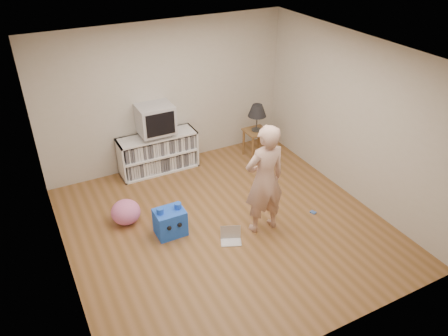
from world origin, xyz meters
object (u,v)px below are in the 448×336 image
crt_tv (155,119)px  table_lamp (257,111)px  media_unit (158,153)px  side_table (256,137)px  laptop (231,237)px  dvd_deck (157,134)px  person (265,180)px  plush_pink (126,212)px  plush_blue (170,222)px

crt_tv → table_lamp: bearing=-11.4°
media_unit → side_table: size_ratio=2.55×
side_table → laptop: size_ratio=1.53×
media_unit → laptop: bearing=-84.5°
side_table → table_lamp: size_ratio=1.07×
dvd_deck → person: (0.78, -2.31, 0.11)m
dvd_deck → plush_pink: bearing=-128.4°
dvd_deck → plush_blue: 1.94m
plush_pink → crt_tv: bearing=51.6°
side_table → dvd_deck: bearing=168.5°
plush_pink → person: bearing=-31.3°
dvd_deck → plush_blue: dvd_deck is taller
crt_tv → laptop: bearing=-84.5°
dvd_deck → media_unit: bearing=90.0°
dvd_deck → laptop: dvd_deck is taller
laptop → plush_pink: size_ratio=0.82×
table_lamp → person: 2.21m
crt_tv → table_lamp: size_ratio=1.17×
side_table → table_lamp: (-0.00, 0.00, 0.53)m
dvd_deck → plush_blue: size_ratio=0.91×
plush_blue → plush_pink: plush_blue is taller
media_unit → laptop: media_unit is taller
side_table → laptop: 2.56m
crt_tv → side_table: (1.82, -0.37, -0.60)m
dvd_deck → person: person is taller
media_unit → dvd_deck: (0.00, -0.02, 0.39)m
table_lamp → person: person is taller
table_lamp → plush_pink: bearing=-162.7°
plush_blue → plush_pink: size_ratio=1.13×
side_table → plush_pink: size_ratio=1.25×
plush_blue → plush_pink: (-0.50, 0.56, -0.02)m
crt_tv → laptop: 2.54m
laptop → plush_blue: (-0.71, 0.54, 0.16)m
crt_tv → laptop: (0.23, -2.34, -0.97)m
side_table → plush_blue: 2.72m
media_unit → person: (0.78, -2.33, 0.50)m
person → table_lamp: bearing=-117.3°
dvd_deck → side_table: size_ratio=0.82×
person → plush_pink: bearing=-30.3°
media_unit → person: size_ratio=0.82×
dvd_deck → laptop: 2.45m
table_lamp → laptop: 2.69m
dvd_deck → table_lamp: table_lamp is taller
side_table → laptop: (-1.60, -1.97, -0.36)m
dvd_deck → table_lamp: (1.82, -0.37, 0.21)m
laptop → plush_pink: bearing=160.9°
dvd_deck → crt_tv: 0.29m
table_lamp → media_unit: bearing=168.1°
side_table → laptop: side_table is taller
side_table → person: person is taller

